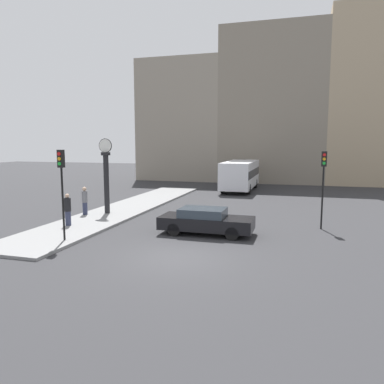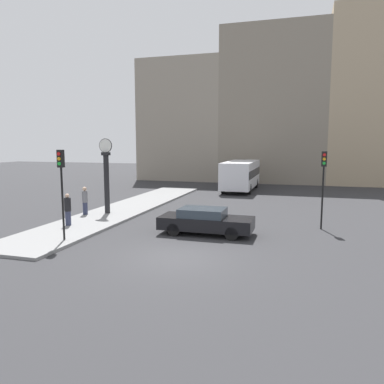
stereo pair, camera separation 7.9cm
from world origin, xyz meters
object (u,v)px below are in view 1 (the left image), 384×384
(pedestrian_grey_jacket, at_px, (85,201))
(traffic_light_far, at_px, (323,174))
(pedestrian_black_jacket, at_px, (68,210))
(traffic_light_near, at_px, (62,176))
(bus_distant, at_px, (240,174))
(sedan_car, at_px, (206,221))
(street_clock, at_px, (106,177))

(pedestrian_grey_jacket, bearing_deg, traffic_light_far, 2.46)
(pedestrian_black_jacket, bearing_deg, traffic_light_near, -58.59)
(bus_distant, height_order, pedestrian_black_jacket, bus_distant)
(sedan_car, distance_m, street_clock, 7.73)
(bus_distant, height_order, street_clock, street_clock)
(sedan_car, height_order, street_clock, street_clock)
(traffic_light_far, xyz_separation_m, street_clock, (-12.34, 0.23, -0.48))
(traffic_light_near, relative_size, pedestrian_grey_jacket, 2.38)
(pedestrian_grey_jacket, bearing_deg, sedan_car, -15.11)
(pedestrian_grey_jacket, bearing_deg, pedestrian_black_jacket, -74.40)
(traffic_light_far, relative_size, pedestrian_black_jacket, 2.39)
(street_clock, xyz_separation_m, pedestrian_black_jacket, (-0.23, -3.65, -1.39))
(street_clock, bearing_deg, bus_distant, 67.46)
(traffic_light_near, xyz_separation_m, street_clock, (-1.35, 6.23, -0.61))
(traffic_light_near, distance_m, pedestrian_black_jacket, 3.63)
(sedan_car, distance_m, traffic_light_near, 6.88)
(sedan_car, xyz_separation_m, traffic_light_near, (-5.59, -3.28, 2.30))
(traffic_light_far, relative_size, street_clock, 0.88)
(sedan_car, bearing_deg, traffic_light_near, -149.64)
(traffic_light_near, xyz_separation_m, traffic_light_far, (11.00, 6.00, -0.13))
(traffic_light_near, bearing_deg, traffic_light_far, 28.62)
(pedestrian_grey_jacket, xyz_separation_m, pedestrian_black_jacket, (0.79, -2.84, -0.01))
(pedestrian_black_jacket, bearing_deg, sedan_car, 5.49)
(traffic_light_near, height_order, traffic_light_far, traffic_light_near)
(bus_distant, bearing_deg, pedestrian_black_jacket, -108.94)
(street_clock, height_order, pedestrian_grey_jacket, street_clock)
(bus_distant, height_order, traffic_light_far, traffic_light_far)
(bus_distant, bearing_deg, traffic_light_far, -65.78)
(bus_distant, relative_size, traffic_light_far, 1.97)
(traffic_light_far, distance_m, pedestrian_black_jacket, 13.16)
(bus_distant, bearing_deg, traffic_light_near, -102.52)
(traffic_light_near, distance_m, street_clock, 6.41)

